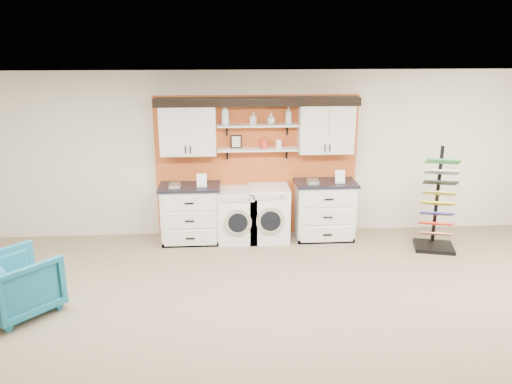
{
  "coord_description": "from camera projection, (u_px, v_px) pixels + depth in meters",
  "views": [
    {
      "loc": [
        -0.56,
        -4.26,
        3.28
      ],
      "look_at": [
        -0.12,
        2.3,
        1.25
      ],
      "focal_mm": 35.0,
      "sensor_mm": 36.0,
      "label": 1
    }
  ],
  "objects": [
    {
      "name": "ceiling",
      "position": [
        289.0,
        98.0,
        4.24
      ],
      "size": [
        10.0,
        10.0,
        0.0
      ],
      "primitive_type": "plane",
      "rotation": [
        3.14,
        0.0,
        0.0
      ],
      "color": "white",
      "rests_on": "wall_back"
    },
    {
      "name": "washer",
      "position": [
        237.0,
        215.0,
        8.38
      ],
      "size": [
        0.64,
        0.71,
        0.89
      ],
      "color": "white",
      "rests_on": "floor"
    },
    {
      "name": "accent_panel",
      "position": [
        257.0,
        166.0,
        8.49
      ],
      "size": [
        3.4,
        0.07,
        2.4
      ],
      "primitive_type": "cube",
      "color": "#B94E1F",
      "rests_on": "wall_back"
    },
    {
      "name": "wall_back",
      "position": [
        257.0,
        154.0,
        8.47
      ],
      "size": [
        10.0,
        0.0,
        10.0
      ],
      "primitive_type": "plane",
      "rotation": [
        1.57,
        0.0,
        0.0
      ],
      "color": "beige",
      "rests_on": "floor"
    },
    {
      "name": "soap_bottle_b",
      "position": [
        253.0,
        118.0,
        8.08
      ],
      "size": [
        0.12,
        0.12,
        0.2
      ],
      "primitive_type": "imported",
      "rotation": [
        0.0,
        0.0,
        1.2
      ],
      "color": "silver",
      "rests_on": "shelf_upper"
    },
    {
      "name": "shelf_lower",
      "position": [
        257.0,
        149.0,
        8.24
      ],
      "size": [
        1.32,
        0.28,
        0.03
      ],
      "primitive_type": "cube",
      "color": "white",
      "rests_on": "wall_back"
    },
    {
      "name": "armchair",
      "position": [
        19.0,
        284.0,
        6.16
      ],
      "size": [
        1.18,
        1.18,
        0.77
      ],
      "primitive_type": "imported",
      "rotation": [
        0.0,
        0.0,
        2.39
      ],
      "color": "#14627D",
      "rests_on": "floor"
    },
    {
      "name": "soap_bottle_c",
      "position": [
        271.0,
        119.0,
        8.1
      ],
      "size": [
        0.18,
        0.18,
        0.18
      ],
      "primitive_type": "imported",
      "rotation": [
        0.0,
        0.0,
        2.76
      ],
      "color": "silver",
      "rests_on": "shelf_upper"
    },
    {
      "name": "upper_cabinet_left",
      "position": [
        188.0,
        129.0,
        8.06
      ],
      "size": [
        0.9,
        0.35,
        0.84
      ],
      "color": "white",
      "rests_on": "wall_back"
    },
    {
      "name": "floor",
      "position": [
        283.0,
        376.0,
        5.06
      ],
      "size": [
        10.0,
        10.0,
        0.0
      ],
      "primitive_type": "plane",
      "color": "#7E6855",
      "rests_on": "ground"
    },
    {
      "name": "canister_red",
      "position": [
        264.0,
        144.0,
        8.21
      ],
      "size": [
        0.11,
        0.11,
        0.16
      ],
      "primitive_type": "cylinder",
      "color": "red",
      "rests_on": "shelf_lower"
    },
    {
      "name": "upper_cabinet_right",
      "position": [
        326.0,
        128.0,
        8.2
      ],
      "size": [
        0.9,
        0.35,
        0.84
      ],
      "color": "white",
      "rests_on": "wall_back"
    },
    {
      "name": "picture_frame",
      "position": [
        236.0,
        142.0,
        8.22
      ],
      "size": [
        0.18,
        0.02,
        0.22
      ],
      "color": "black",
      "rests_on": "shelf_lower"
    },
    {
      "name": "dryer",
      "position": [
        269.0,
        213.0,
        8.41
      ],
      "size": [
        0.66,
        0.71,
        0.93
      ],
      "color": "white",
      "rests_on": "floor"
    },
    {
      "name": "sample_rack",
      "position": [
        437.0,
        217.0,
        8.01
      ],
      "size": [
        0.72,
        0.65,
        1.67
      ],
      "rotation": [
        0.0,
        0.0,
        -0.26
      ],
      "color": "black",
      "rests_on": "floor"
    },
    {
      "name": "shelf_upper",
      "position": [
        257.0,
        125.0,
        8.12
      ],
      "size": [
        1.32,
        0.28,
        0.03
      ],
      "primitive_type": "cube",
      "color": "white",
      "rests_on": "wall_back"
    },
    {
      "name": "base_cabinet_left",
      "position": [
        191.0,
        213.0,
        8.32
      ],
      "size": [
        1.0,
        0.66,
        0.98
      ],
      "color": "white",
      "rests_on": "floor"
    },
    {
      "name": "soap_bottle_a",
      "position": [
        225.0,
        114.0,
        8.03
      ],
      "size": [
        0.16,
        0.16,
        0.34
      ],
      "primitive_type": "imported",
      "rotation": [
        0.0,
        0.0,
        -1.83
      ],
      "color": "silver",
      "rests_on": "shelf_upper"
    },
    {
      "name": "canister_cream",
      "position": [
        279.0,
        144.0,
        8.23
      ],
      "size": [
        0.1,
        0.1,
        0.14
      ],
      "primitive_type": "cylinder",
      "color": "silver",
      "rests_on": "shelf_lower"
    },
    {
      "name": "base_cabinet_right",
      "position": [
        324.0,
        210.0,
        8.46
      ],
      "size": [
        1.02,
        0.66,
        1.0
      ],
      "color": "white",
      "rests_on": "floor"
    },
    {
      "name": "crown_molding",
      "position": [
        257.0,
        101.0,
        8.01
      ],
      "size": [
        3.3,
        0.41,
        0.13
      ],
      "color": "black",
      "rests_on": "wall_back"
    },
    {
      "name": "soap_bottle_d",
      "position": [
        288.0,
        115.0,
        8.1
      ],
      "size": [
        0.13,
        0.13,
        0.29
      ],
      "primitive_type": "imported",
      "rotation": [
        0.0,
        0.0,
        1.36
      ],
      "color": "silver",
      "rests_on": "shelf_upper"
    }
  ]
}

